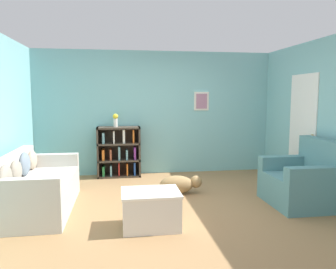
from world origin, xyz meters
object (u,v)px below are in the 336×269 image
object	(u,v)px
bookshelf	(119,152)
dog	(179,184)
vase	(115,119)
couch	(36,189)
coffee_table	(151,208)
recliner_chair	(303,182)

from	to	relation	value
bookshelf	dog	size ratio (longest dim) A/B	1.16
bookshelf	vase	bearing A→B (deg)	-160.63
bookshelf	dog	distance (m)	1.77
couch	coffee_table	world-z (taller)	couch
recliner_chair	dog	world-z (taller)	recliner_chair
bookshelf	couch	bearing A→B (deg)	-122.30
couch	dog	size ratio (longest dim) A/B	2.06
bookshelf	dog	world-z (taller)	bookshelf
vase	coffee_table	bearing A→B (deg)	-80.62
bookshelf	vase	size ratio (longest dim) A/B	3.81
couch	coffee_table	distance (m)	1.81
recliner_chair	vase	size ratio (longest dim) A/B	3.79
couch	coffee_table	bearing A→B (deg)	-28.36
couch	recliner_chair	world-z (taller)	recliner_chair
dog	bookshelf	bearing A→B (deg)	125.62
couch	dog	distance (m)	2.26
coffee_table	dog	size ratio (longest dim) A/B	0.82
recliner_chair	vase	xyz separation A→B (m)	(-2.84, 2.21, 0.83)
bookshelf	recliner_chair	size ratio (longest dim) A/B	1.01
couch	bookshelf	world-z (taller)	bookshelf
bookshelf	dog	bearing A→B (deg)	-54.38
coffee_table	couch	bearing A→B (deg)	151.64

